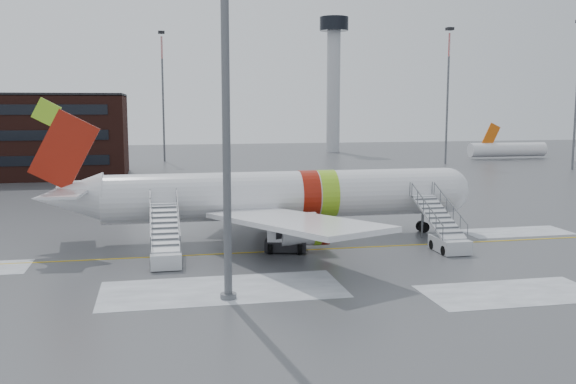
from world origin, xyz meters
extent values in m
plane|color=#494C4F|center=(0.00, 0.00, 0.00)|extent=(260.00, 260.00, 0.00)
cylinder|color=silver|center=(0.26, 3.62, 3.50)|extent=(28.00, 3.80, 3.80)
sphere|color=silver|center=(14.26, 3.62, 3.50)|extent=(3.80, 3.80, 3.80)
cube|color=black|center=(15.31, 3.62, 4.00)|extent=(1.09, 1.60, 0.97)
cone|color=silver|center=(-16.14, 3.62, 3.75)|extent=(5.20, 3.72, 3.72)
cube|color=maroon|center=(-16.24, 3.62, 7.30)|extent=(5.27, 0.30, 6.09)
cube|color=#92CF21|center=(-17.34, 3.62, 10.10)|extent=(2.16, 0.26, 2.16)
cube|color=silver|center=(-15.94, 6.22, 4.40)|extent=(3.07, 4.85, 0.18)
cube|color=silver|center=(-15.94, 1.02, 4.40)|extent=(3.07, 4.85, 0.18)
cube|color=silver|center=(-0.74, 12.12, 2.90)|extent=(10.72, 15.97, 1.13)
cube|color=silver|center=(-0.74, -4.88, 2.90)|extent=(10.72, 15.97, 1.13)
cylinder|color=silver|center=(0.76, 8.82, 1.55)|extent=(3.40, 2.10, 2.10)
cylinder|color=silver|center=(0.76, -1.58, 1.55)|extent=(3.40, 2.10, 2.10)
cylinder|color=#595B60|center=(12.26, 3.62, 0.90)|extent=(0.20, 0.20, 1.80)
cylinder|color=black|center=(12.26, 3.62, 0.45)|extent=(0.90, 0.56, 0.90)
cylinder|color=black|center=(-0.24, 6.02, 0.45)|extent=(0.90, 0.56, 0.90)
cylinder|color=black|center=(-0.24, 1.22, 0.45)|extent=(0.90, 0.56, 0.90)
cube|color=#B8BBC0|center=(11.21, -3.68, 0.55)|extent=(2.00, 3.20, 1.00)
cube|color=#B8BBC0|center=(11.21, -1.58, 2.23)|extent=(1.90, 5.87, 2.52)
cube|color=#B8BBC0|center=(11.21, 1.72, 3.40)|extent=(1.90, 1.40, 0.15)
cylinder|color=#595B60|center=(11.21, 1.32, 1.70)|extent=(0.16, 0.16, 3.40)
cylinder|color=black|center=(10.31, -4.68, 0.35)|extent=(0.25, 0.70, 0.70)
cylinder|color=black|center=(12.11, -2.68, 0.35)|extent=(0.25, 0.70, 0.70)
cube|color=silver|center=(-9.13, -3.68, 0.55)|extent=(2.00, 3.20, 1.00)
cube|color=silver|center=(-9.13, -1.58, 2.23)|extent=(1.90, 5.87, 2.52)
cube|color=silver|center=(-9.13, 1.72, 3.40)|extent=(1.90, 1.40, 0.15)
cylinder|color=#595B60|center=(-9.13, 1.32, 1.70)|extent=(0.16, 0.16, 3.40)
cylinder|color=black|center=(-10.03, -4.68, 0.35)|extent=(0.25, 0.70, 0.70)
cylinder|color=black|center=(-8.23, -2.68, 0.35)|extent=(0.25, 0.70, 0.70)
cube|color=black|center=(-0.52, -1.28, 0.48)|extent=(3.30, 2.30, 0.75)
cube|color=white|center=(-1.03, -1.15, 1.23)|extent=(1.82, 1.82, 0.96)
cube|color=black|center=(-1.03, -1.15, 1.60)|extent=(1.59, 1.67, 0.16)
cylinder|color=black|center=(-1.74, -1.74, 0.37)|extent=(0.50, 0.81, 0.75)
cylinder|color=black|center=(0.33, -2.27, 0.37)|extent=(0.50, 0.81, 0.75)
cylinder|color=black|center=(-1.37, -0.29, 0.37)|extent=(0.50, 0.81, 0.75)
cylinder|color=black|center=(0.71, -0.82, 0.37)|extent=(0.50, 0.81, 0.75)
cylinder|color=#595B60|center=(-5.88, -11.80, 11.17)|extent=(0.44, 0.44, 22.35)
cylinder|color=#595B60|center=(-5.88, -11.80, 0.15)|extent=(0.90, 0.90, 0.30)
cylinder|color=#B2B5BA|center=(30.00, 95.00, 14.00)|extent=(3.00, 3.00, 28.00)
cylinder|color=black|center=(30.00, 95.00, 28.50)|extent=(6.40, 6.40, 3.00)
cylinder|color=#595B60|center=(42.00, 62.00, 9.60)|extent=(0.36, 0.36, 19.20)
cylinder|color=#CC7272|center=(42.00, 62.00, 21.12)|extent=(0.32, 0.32, 4.32)
cube|color=black|center=(42.00, 62.00, 24.00)|extent=(1.20, 1.20, 0.50)
cylinder|color=#595B60|center=(-8.00, 78.00, 9.60)|extent=(0.36, 0.36, 19.20)
cylinder|color=#CC7272|center=(-8.00, 78.00, 21.12)|extent=(0.32, 0.32, 4.32)
cube|color=black|center=(-8.00, 78.00, 24.00)|extent=(1.20, 1.20, 0.50)
cylinder|color=#595B60|center=(58.00, 48.00, 9.60)|extent=(0.36, 0.36, 19.20)
camera|label=1|loc=(-9.58, -46.06, 10.62)|focal=40.00mm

